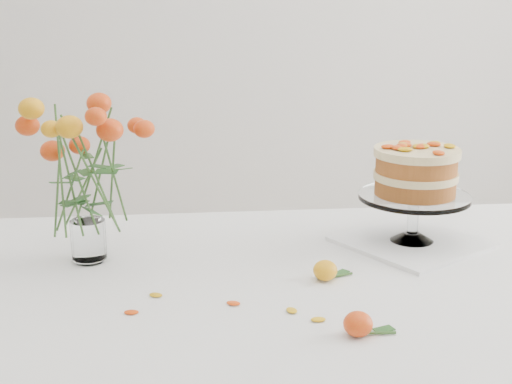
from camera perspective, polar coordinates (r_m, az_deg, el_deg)
table at (r=1.43m, az=2.80°, el=-10.08°), size 1.43×0.93×0.76m
napkin at (r=1.63m, az=12.33°, el=-3.93°), size 0.37×0.37×0.01m
cake_stand at (r=1.58m, az=12.65°, el=1.22°), size 0.24×0.24×0.22m
rose_vase at (r=1.47m, az=-13.65°, el=2.26°), size 0.28×0.28×0.36m
loose_rose_near at (r=1.40m, az=5.57°, el=-6.27°), size 0.08×0.05×0.04m
loose_rose_far at (r=1.19m, az=8.19°, el=-10.42°), size 0.09×0.05×0.04m
stray_petal_a at (r=1.30m, az=-1.82°, el=-8.90°), size 0.03×0.02×0.00m
stray_petal_b at (r=1.27m, az=2.87°, el=-9.46°), size 0.03×0.02×0.00m
stray_petal_c at (r=1.24m, az=5.00°, el=-10.14°), size 0.03×0.02×0.00m
stray_petal_d at (r=1.34m, az=-8.01°, el=-8.17°), size 0.03×0.02×0.00m
stray_petal_e at (r=1.28m, az=-9.94°, el=-9.47°), size 0.03×0.02×0.00m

